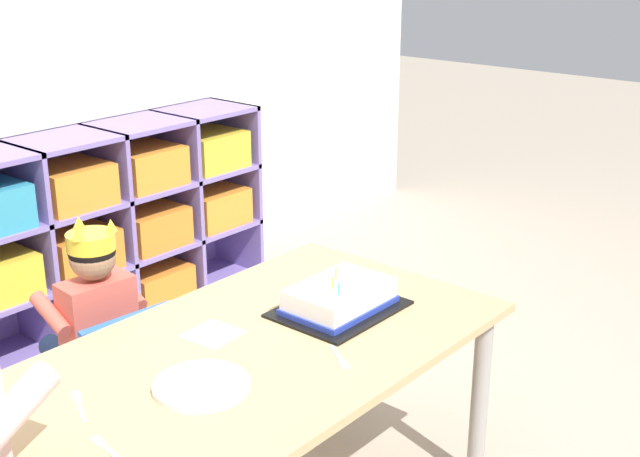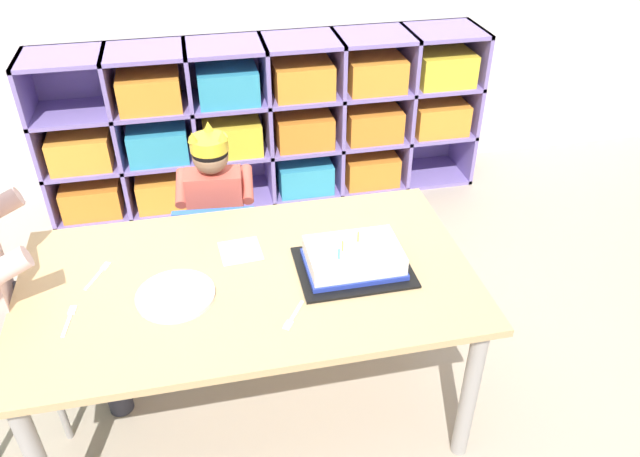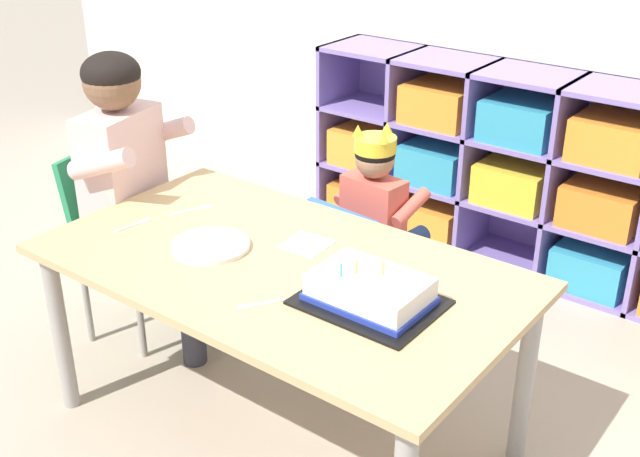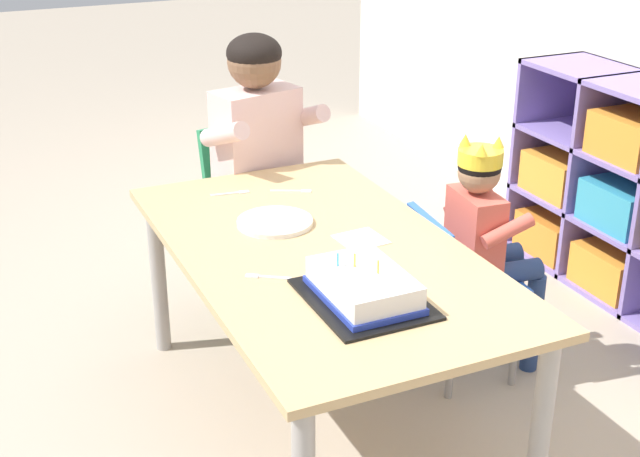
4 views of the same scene
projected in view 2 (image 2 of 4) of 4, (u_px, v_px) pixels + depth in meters
The scene contains 11 objects.
ground at pixel (259, 404), 2.22m from camera, with size 16.00×16.00×0.00m, color tan.
storage_cubby_shelf at pixel (268, 124), 3.21m from camera, with size 2.25×0.33×0.84m.
activity_table at pixel (249, 294), 1.93m from camera, with size 1.37×0.77×0.59m.
classroom_chair_blue at pixel (219, 244), 2.42m from camera, with size 0.34×0.34×0.58m.
child_with_crown at pixel (216, 197), 2.41m from camera, with size 0.31×0.31×0.83m.
birthday_cake_on_tray at pixel (354, 260), 1.90m from camera, with size 0.35×0.27×0.12m.
paper_plate_stack at pixel (176, 295), 1.80m from camera, with size 0.23×0.23×0.01m, color white.
paper_napkin_square at pixel (240, 251), 1.99m from camera, with size 0.13×0.13×0.00m, color white.
fork_at_table_front_edge at pixel (69, 319), 1.73m from camera, with size 0.03×0.13×0.00m.
fork_scattered_mid_table at pixel (99, 274), 1.90m from camera, with size 0.07×0.13×0.00m.
fork_by_napkin at pixel (293, 317), 1.74m from camera, with size 0.08×0.11×0.00m.
Camera 2 is at (-0.09, -1.48, 1.78)m, focal length 34.83 mm.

